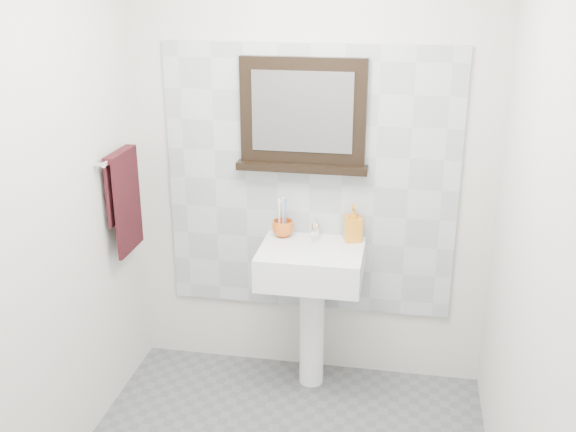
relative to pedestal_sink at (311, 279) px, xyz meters
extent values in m
cube|color=silver|center=(-0.05, 0.23, 0.57)|extent=(2.00, 0.01, 2.50)
cube|color=silver|center=(-0.05, -1.97, 0.57)|extent=(2.00, 0.01, 2.50)
cube|color=silver|center=(-1.05, -0.87, 0.57)|extent=(0.01, 2.20, 2.50)
cube|color=silver|center=(0.95, -0.87, 0.57)|extent=(0.01, 2.20, 2.50)
cube|color=#ACB5BA|center=(-0.05, 0.21, 0.47)|extent=(1.60, 0.02, 1.50)
cylinder|color=white|center=(0.00, 0.05, -0.34)|extent=(0.14, 0.14, 0.68)
cube|color=white|center=(0.00, -0.01, 0.09)|extent=(0.55, 0.44, 0.18)
cylinder|color=silver|center=(0.00, -0.03, 0.17)|extent=(0.32, 0.32, 0.02)
cylinder|color=#4C4C4F|center=(0.00, -0.03, 0.18)|extent=(0.04, 0.04, 0.00)
cylinder|color=silver|center=(0.00, 0.14, 0.23)|extent=(0.04, 0.04, 0.09)
cylinder|color=silver|center=(0.00, 0.09, 0.25)|extent=(0.02, 0.10, 0.02)
cube|color=silver|center=(0.00, 0.15, 0.28)|extent=(0.02, 0.07, 0.01)
imported|color=#D35C18|center=(-0.18, 0.13, 0.23)|extent=(0.14, 0.14, 0.09)
cylinder|color=white|center=(-0.20, 0.12, 0.29)|extent=(0.01, 0.01, 0.19)
cube|color=white|center=(-0.20, 0.12, 0.39)|extent=(0.01, 0.01, 0.03)
cylinder|color=#5877C9|center=(-0.17, 0.12, 0.29)|extent=(0.01, 0.01, 0.19)
cube|color=#5877C9|center=(-0.17, 0.12, 0.39)|extent=(0.01, 0.01, 0.03)
cylinder|color=white|center=(-0.18, 0.15, 0.29)|extent=(0.01, 0.01, 0.19)
cube|color=white|center=(-0.18, 0.15, 0.39)|extent=(0.01, 0.01, 0.03)
imported|color=#D25F18|center=(0.20, 0.14, 0.28)|extent=(0.11, 0.11, 0.20)
cube|color=black|center=(-0.08, 0.19, 0.88)|extent=(0.67, 0.06, 0.56)
cube|color=#99999E|center=(-0.08, 0.16, 0.88)|extent=(0.53, 0.01, 0.43)
cube|color=black|center=(-0.08, 0.17, 0.58)|extent=(0.71, 0.11, 0.04)
cylinder|color=silver|center=(-0.99, -0.12, 0.67)|extent=(0.03, 0.40, 0.03)
cylinder|color=silver|center=(-1.02, -0.31, 0.67)|extent=(0.05, 0.02, 0.02)
cylinder|color=silver|center=(-1.02, 0.07, 0.67)|extent=(0.05, 0.02, 0.02)
cube|color=black|center=(-0.97, -0.12, 0.40)|extent=(0.02, 0.30, 0.52)
cube|color=black|center=(-1.01, -0.12, 0.49)|extent=(0.02, 0.30, 0.34)
cube|color=black|center=(-0.99, -0.12, 0.68)|extent=(0.06, 0.30, 0.03)
camera|label=1|loc=(0.46, -3.28, 1.57)|focal=42.00mm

